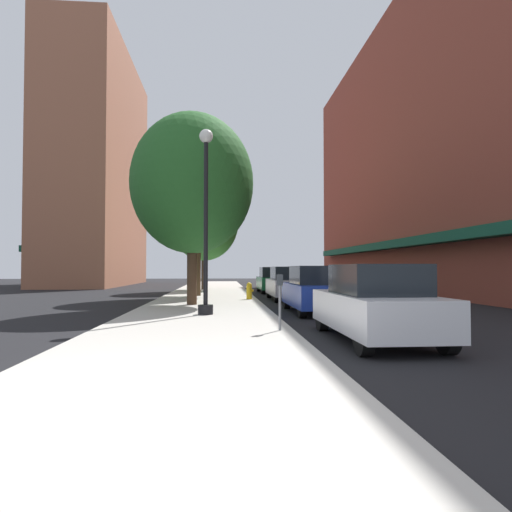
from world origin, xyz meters
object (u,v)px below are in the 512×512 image
(parking_meter_near, at_px, (280,295))
(tree_mid, at_px, (197,199))
(car_white, at_px, (375,304))
(lamppost, at_px, (206,217))
(tree_near, at_px, (204,221))
(car_silver, at_px, (288,284))
(car_blue, at_px, (315,290))
(car_green, at_px, (273,280))
(fire_hydrant, at_px, (249,291))
(tree_far, at_px, (192,184))

(parking_meter_near, bearing_deg, tree_mid, 101.37)
(parking_meter_near, distance_m, car_white, 2.17)
(lamppost, distance_m, tree_near, 16.36)
(parking_meter_near, height_order, car_silver, car_silver)
(tree_near, relative_size, car_blue, 1.73)
(tree_near, bearing_deg, lamppost, -87.63)
(car_green, bearing_deg, car_blue, -89.82)
(fire_hydrant, relative_size, car_silver, 0.18)
(tree_mid, relative_size, car_silver, 1.86)
(car_white, height_order, car_green, same)
(tree_near, distance_m, tree_far, 12.44)
(fire_hydrant, height_order, car_white, car_white)
(parking_meter_near, height_order, car_blue, car_blue)
(car_white, height_order, car_silver, same)
(car_green, bearing_deg, tree_far, -113.44)
(tree_far, relative_size, car_blue, 1.80)
(car_blue, xyz_separation_m, car_silver, (0.00, 6.33, 0.00))
(parking_meter_near, relative_size, car_silver, 0.30)
(tree_near, xyz_separation_m, car_silver, (4.49, -8.62, -4.01))
(lamppost, relative_size, parking_meter_near, 4.50)
(car_white, height_order, car_blue, same)
(tree_mid, distance_m, tree_far, 5.72)
(car_silver, bearing_deg, tree_mid, 156.27)
(car_green, bearing_deg, lamppost, -104.95)
(tree_mid, bearing_deg, car_silver, -22.20)
(tree_far, xyz_separation_m, car_blue, (4.50, -2.51, -4.20))
(fire_hydrant, distance_m, car_silver, 2.26)
(lamppost, bearing_deg, car_white, -50.70)
(car_green, bearing_deg, tree_near, 154.57)
(car_blue, height_order, car_silver, same)
(lamppost, xyz_separation_m, tree_near, (-0.67, 16.26, 1.62))
(tree_far, bearing_deg, fire_hydrant, 48.47)
(car_green, bearing_deg, car_silver, -89.82)
(tree_mid, relative_size, car_green, 1.86)
(parking_meter_near, height_order, tree_far, tree_far)
(tree_mid, xyz_separation_m, car_blue, (4.61, -8.22, -4.48))
(parking_meter_near, xyz_separation_m, tree_near, (-2.54, 19.97, 3.87))
(car_blue, relative_size, car_silver, 1.00)
(parking_meter_near, relative_size, car_white, 0.30)
(lamppost, xyz_separation_m, parking_meter_near, (1.87, -3.71, -2.25))
(tree_mid, bearing_deg, car_white, -71.99)
(lamppost, xyz_separation_m, car_silver, (3.82, 7.65, -2.39))
(parking_meter_near, relative_size, tree_mid, 0.16)
(tree_mid, xyz_separation_m, car_silver, (4.61, -1.88, -4.48))
(tree_far, distance_m, car_blue, 6.65)
(tree_far, distance_m, car_green, 11.99)
(tree_far, bearing_deg, car_blue, -29.11)
(car_white, bearing_deg, tree_far, 117.77)
(fire_hydrant, height_order, parking_meter_near, parking_meter_near)
(lamppost, height_order, car_white, lamppost)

